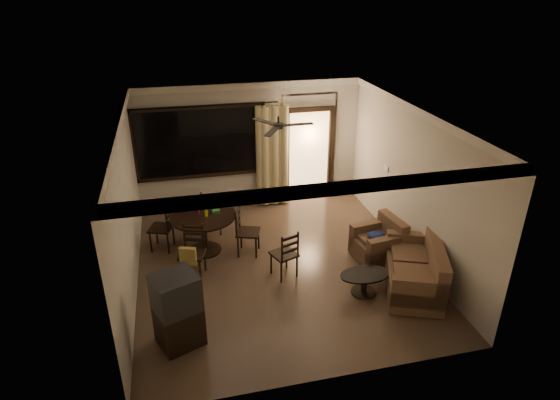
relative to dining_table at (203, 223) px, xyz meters
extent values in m
plane|color=#7F6651|center=(1.26, -0.85, -0.61)|extent=(5.50, 5.50, 0.00)
plane|color=beige|center=(1.26, 1.90, 0.79)|extent=(5.00, 0.00, 5.00)
plane|color=beige|center=(1.26, -3.60, 0.79)|extent=(5.00, 0.00, 5.00)
plane|color=beige|center=(-1.24, -0.85, 0.79)|extent=(0.00, 5.50, 5.50)
plane|color=beige|center=(3.76, -0.85, 0.79)|extent=(0.00, 5.50, 5.50)
plane|color=white|center=(1.26, -0.85, 2.19)|extent=(5.50, 5.50, 0.00)
cube|color=black|center=(0.16, 1.87, 0.96)|extent=(2.70, 0.04, 1.45)
cylinder|color=black|center=(0.26, 1.78, 1.77)|extent=(3.20, 0.03, 0.03)
cube|color=#FFC684|center=(2.61, 1.86, 0.44)|extent=(0.91, 0.03, 2.08)
cube|color=white|center=(3.74, 0.20, 0.69)|extent=(0.02, 0.18, 0.12)
cylinder|color=black|center=(1.26, -0.85, 2.13)|extent=(0.03, 0.03, 0.12)
cylinder|color=black|center=(1.26, -0.85, 2.04)|extent=(0.16, 0.16, 0.08)
cylinder|color=black|center=(0.00, 0.00, 0.14)|extent=(1.24, 1.24, 0.04)
cylinder|color=black|center=(0.00, 0.00, -0.23)|extent=(0.12, 0.12, 0.72)
cylinder|color=black|center=(0.00, 0.00, -0.59)|extent=(0.62, 0.62, 0.03)
cylinder|color=maroon|center=(-0.08, 0.08, 0.27)|extent=(0.06, 0.06, 0.22)
cylinder|color=gold|center=(0.06, -0.08, 0.25)|extent=(0.06, 0.06, 0.18)
cube|color=#247B34|center=(0.25, 0.04, 0.19)|extent=(0.14, 0.10, 0.05)
cube|color=black|center=(-0.79, 0.27, -0.16)|extent=(0.53, 0.53, 0.04)
cube|color=black|center=(0.80, -0.27, -0.16)|extent=(0.53, 0.53, 0.04)
cube|color=black|center=(-0.27, -0.81, -0.16)|extent=(0.53, 0.53, 0.04)
cube|color=tan|center=(-0.35, -1.02, -0.06)|extent=(0.29, 0.17, 0.32)
cube|color=black|center=(0.26, 0.76, -0.16)|extent=(0.53, 0.53, 0.04)
cube|color=black|center=(-0.57, -2.45, -0.31)|extent=(0.74, 0.71, 0.60)
cube|color=black|center=(-0.57, -2.45, 0.26)|extent=(0.74, 0.71, 0.53)
cube|color=black|center=(-0.29, -2.34, 0.26)|extent=(0.18, 0.41, 0.36)
cube|color=#432A1F|center=(3.31, -2.02, -0.39)|extent=(1.38, 1.80, 0.40)
cube|color=#432A1F|center=(3.61, -2.14, -0.06)|extent=(0.78, 1.55, 0.65)
cube|color=#432A1F|center=(3.04, -2.68, -0.19)|extent=(0.85, 0.48, 0.50)
cube|color=#432A1F|center=(3.57, -1.36, -0.19)|extent=(0.85, 0.48, 0.50)
cube|color=#432A1F|center=(3.26, -2.00, -0.16)|extent=(1.08, 1.52, 0.12)
cube|color=#432A1F|center=(3.10, -1.03, -0.41)|extent=(0.89, 0.89, 0.37)
cube|color=#432A1F|center=(3.40, -0.99, -0.10)|extent=(0.29, 0.80, 0.60)
cube|color=#432A1F|center=(3.14, -1.33, -0.22)|extent=(0.80, 0.28, 0.46)
cube|color=#432A1F|center=(3.06, -0.72, -0.22)|extent=(0.80, 0.28, 0.46)
cube|color=#432A1F|center=(3.05, -1.03, -0.20)|extent=(0.63, 0.67, 0.11)
ellipsoid|color=navy|center=(3.05, -1.03, -0.09)|extent=(0.33, 0.28, 0.10)
ellipsoid|color=black|center=(2.46, -1.95, -0.25)|extent=(0.85, 0.51, 0.03)
cylinder|color=black|center=(2.46, -1.95, -0.43)|extent=(0.09, 0.09, 0.34)
cylinder|color=black|center=(2.46, -1.95, -0.60)|extent=(0.41, 0.41, 0.03)
cube|color=black|center=(1.28, -1.15, -0.18)|extent=(0.52, 0.52, 0.04)
camera|label=1|loc=(-0.38, -7.88, 4.17)|focal=30.00mm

